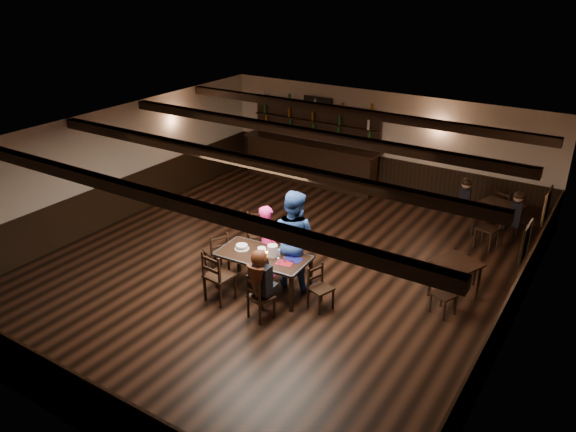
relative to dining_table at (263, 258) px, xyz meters
The scene contains 25 objects.
ground 1.08m from the dining_table, 108.74° to the left, with size 10.00×10.00×0.00m, color black.
room_shell 1.38m from the dining_table, 107.37° to the left, with size 9.02×10.02×2.71m.
dining_table is the anchor object (origin of this frame).
chair_near_left 0.93m from the dining_table, 122.00° to the right, with size 0.51×0.49×1.00m.
chair_near_right 0.97m from the dining_table, 60.93° to the right, with size 0.48×0.46×0.83m.
chair_end_left 1.14m from the dining_table, behind, with size 0.53×0.54×0.88m.
chair_end_right 1.16m from the dining_table, ahead, with size 0.46×0.47×0.81m.
chair_far_pushed 1.55m from the dining_table, 129.29° to the left, with size 0.60×0.60×0.93m.
woman_pink 0.58m from the dining_table, 117.23° to the left, with size 0.54×0.36×1.49m, color #E22895.
man_blue 0.66m from the dining_table, 57.05° to the left, with size 0.93×0.73×1.92m, color navy.
seated_person 0.94m from the dining_table, 58.34° to the right, with size 0.37×0.55×0.90m.
cake 0.48m from the dining_table, behind, with size 0.28×0.28×0.09m.
plate_stack_a 0.15m from the dining_table, 154.29° to the right, with size 0.15×0.15×0.14m, color white.
plate_stack_b 0.26m from the dining_table, 18.67° to the left, with size 0.19×0.19×0.22m, color white.
tea_light 0.12m from the dining_table, 56.45° to the left, with size 0.05×0.05×0.06m.
salt_shaker 0.43m from the dining_table, 13.49° to the right, with size 0.04×0.04×0.10m, color silver.
pepper_shaker 0.49m from the dining_table, ahead, with size 0.04×0.04×0.10m, color #A5A8AD.
drink_glass 0.31m from the dining_table, 27.30° to the left, with size 0.08×0.08×0.13m, color silver.
menu_red 0.51m from the dining_table, ahead, with size 0.30×0.21×0.00m, color maroon.
menu_blue 0.58m from the dining_table, 16.42° to the left, with size 0.32×0.23×0.00m, color #111257.
bar_counter 5.94m from the dining_table, 111.71° to the left, with size 4.08×0.70×2.20m.
back_table_a 3.51m from the dining_table, 28.09° to the left, with size 0.95×0.95×0.75m.
back_table_b 5.64m from the dining_table, 57.08° to the left, with size 1.04×1.04×0.75m.
bg_patron_left 5.21m from the dining_table, 63.36° to the left, with size 0.29×0.42×0.80m.
bg_patron_right 5.72m from the dining_table, 52.51° to the left, with size 0.26×0.39×0.76m.
Camera 1 is at (5.56, -8.22, 5.65)m, focal length 35.00 mm.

